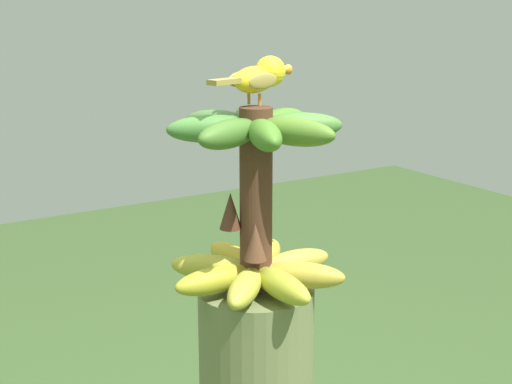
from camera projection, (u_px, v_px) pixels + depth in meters
The scene contains 2 objects.
banana_bunch at pixel (256, 202), 1.17m from camera, with size 0.29×0.29×0.30m.
perched_bird at pixel (260, 76), 1.16m from camera, with size 0.18×0.07×0.08m.
Camera 1 is at (0.60, 0.96, 1.45)m, focal length 51.28 mm.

